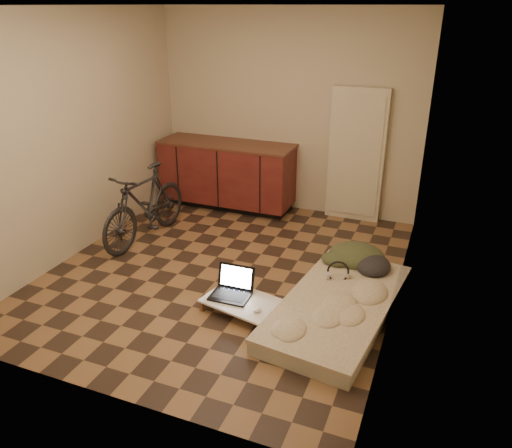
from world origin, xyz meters
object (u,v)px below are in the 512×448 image
at_px(laptop, 232,289).
at_px(lap_desk, 243,302).
at_px(bicycle, 145,201).
at_px(futon, 338,307).

bearing_deg(laptop, lap_desk, -27.63).
height_order(bicycle, lap_desk, bicycle).
xyz_separation_m(bicycle, lap_desk, (1.68, -1.01, -0.39)).
relative_size(bicycle, futon, 0.78).
height_order(bicycle, laptop, bicycle).
height_order(futon, lap_desk, futon).
xyz_separation_m(futon, laptop, (-0.96, -0.22, 0.09)).
bearing_deg(bicycle, futon, -11.29).
distance_m(bicycle, futon, 2.63).
bearing_deg(futon, bicycle, 171.27).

